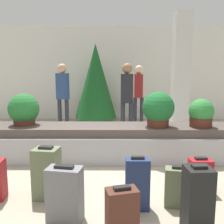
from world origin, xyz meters
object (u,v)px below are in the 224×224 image
object	(u,v)px
suitcase_7	(122,219)
suitcase_2	(65,194)
pillar	(181,73)
suitcase_4	(137,184)
traveler_1	(127,93)
potted_plant_2	(201,114)
decorated_tree	(96,81)
potted_plant_0	(158,109)
suitcase_0	(179,187)
traveler_2	(139,90)
suitcase_6	(200,175)
traveler_0	(63,90)
potted_plant_1	(24,110)
suitcase_5	(47,173)
suitcase_1	(197,201)

from	to	relation	value
suitcase_7	suitcase_2	bearing A→B (deg)	130.41
pillar	suitcase_4	world-z (taller)	pillar
pillar	traveler_1	xyz separation A→B (m)	(-1.49, -0.81, -0.49)
potted_plant_2	decorated_tree	world-z (taller)	decorated_tree
potted_plant_0	potted_plant_2	size ratio (longest dim) A/B	1.25
suitcase_0	traveler_2	xyz separation A→B (m)	(-0.03, 4.66, 0.87)
suitcase_6	traveler_2	distance (m)	4.39
potted_plant_0	decorated_tree	xyz separation A→B (m)	(-1.37, 3.52, 0.41)
suitcase_4	suitcase_7	distance (m)	0.70
pillar	suitcase_4	xyz separation A→B (m)	(-1.54, -4.16, -1.30)
suitcase_6	traveler_0	distance (m)	4.53
potted_plant_1	traveler_1	bearing A→B (deg)	36.98
pillar	decorated_tree	size ratio (longest dim) A/B	1.27
suitcase_5	decorated_tree	bearing A→B (deg)	94.81
potted_plant_0	pillar	bearing A→B (deg)	67.44
suitcase_5	potted_plant_0	distance (m)	2.26
pillar	potted_plant_2	xyz separation A→B (m)	(-0.25, -2.46, -0.74)
potted_plant_0	potted_plant_1	xyz separation A→B (m)	(-2.46, 0.15, -0.04)
suitcase_7	decorated_tree	bearing A→B (deg)	82.08
traveler_0	suitcase_6	bearing A→B (deg)	-41.80
suitcase_0	potted_plant_2	world-z (taller)	potted_plant_2
potted_plant_2	traveler_2	distance (m)	3.14
suitcase_6	traveler_0	bearing A→B (deg)	123.31
traveler_0	decorated_tree	size ratio (longest dim) A/B	0.74
suitcase_5	pillar	bearing A→B (deg)	63.62
suitcase_4	potted_plant_1	distance (m)	2.74
suitcase_0	potted_plant_1	world-z (taller)	potted_plant_1
suitcase_7	potted_plant_1	size ratio (longest dim) A/B	1.00
potted_plant_0	suitcase_7	bearing A→B (deg)	-106.96
suitcase_5	suitcase_7	xyz separation A→B (m)	(0.91, -0.93, -0.04)
potted_plant_1	decorated_tree	distance (m)	3.57
suitcase_1	traveler_0	bearing A→B (deg)	111.95
suitcase_2	traveler_0	distance (m)	4.51
suitcase_6	potted_plant_1	world-z (taller)	potted_plant_1
potted_plant_1	traveler_0	xyz separation A→B (m)	(0.27, 2.24, 0.23)
suitcase_6	suitcase_7	bearing A→B (deg)	-135.56
suitcase_1	suitcase_2	xyz separation A→B (m)	(-1.32, 0.19, -0.04)
suitcase_2	suitcase_5	world-z (taller)	suitcase_5
suitcase_1	suitcase_5	size ratio (longest dim) A/B	1.04
suitcase_5	suitcase_1	bearing A→B (deg)	-15.19
traveler_0	traveler_2	world-z (taller)	traveler_0
suitcase_4	traveler_2	world-z (taller)	traveler_2
potted_plant_1	traveler_0	distance (m)	2.27
suitcase_7	potted_plant_0	size ratio (longest dim) A/B	0.93
suitcase_0	suitcase_1	bearing A→B (deg)	-75.27
suitcase_0	suitcase_7	world-z (taller)	suitcase_7
pillar	suitcase_7	size ratio (longest dim) A/B	5.44
pillar	traveler_1	distance (m)	1.77
suitcase_5	potted_plant_1	distance (m)	1.88
potted_plant_2	decorated_tree	distance (m)	4.14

